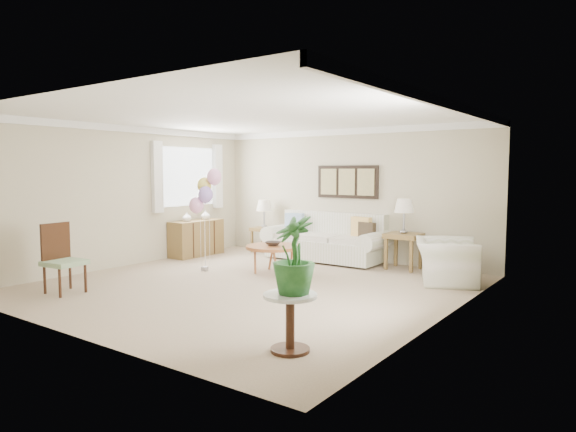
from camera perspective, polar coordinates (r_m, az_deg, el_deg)
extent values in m
plane|color=tan|center=(8.01, -3.99, -7.72)|extent=(6.00, 6.00, 0.00)
cube|color=#BBB494|center=(10.31, 6.69, 2.40)|extent=(6.00, 0.04, 2.60)
cube|color=#BBB494|center=(5.85, -23.19, 0.07)|extent=(6.00, 0.04, 2.60)
cube|color=#BBB494|center=(10.02, -17.36, 2.13)|extent=(0.04, 6.00, 2.60)
cube|color=#BBB494|center=(6.35, 17.25, 0.60)|extent=(0.04, 6.00, 2.60)
cube|color=white|center=(7.86, -4.11, 11.03)|extent=(6.00, 6.00, 0.02)
cube|color=white|center=(10.30, 6.68, 9.30)|extent=(6.00, 0.06, 0.12)
cube|color=white|center=(10.01, -17.45, 9.23)|extent=(0.06, 6.00, 0.12)
cube|color=white|center=(6.39, 17.28, 11.77)|extent=(0.06, 6.00, 0.12)
cube|color=white|center=(10.96, -11.05, 4.32)|extent=(0.04, 1.40, 1.20)
cube|color=white|center=(10.36, -14.34, 4.23)|extent=(0.10, 0.22, 1.40)
cube|color=white|center=(11.53, -7.83, 4.40)|extent=(0.10, 0.22, 1.40)
cube|color=black|center=(10.28, 6.62, 3.78)|extent=(1.35, 0.04, 0.65)
cube|color=#8C8C59|center=(10.47, 4.54, 3.82)|extent=(0.36, 0.02, 0.52)
cube|color=#8C8C59|center=(10.26, 6.55, 3.78)|extent=(0.36, 0.02, 0.52)
cube|color=#8C8C59|center=(10.06, 8.65, 3.74)|extent=(0.36, 0.02, 0.52)
cube|color=silver|center=(10.17, 4.11, -3.67)|extent=(2.31, 0.96, 0.38)
cube|color=silver|center=(10.41, 5.12, -1.14)|extent=(2.31, 0.24, 0.58)
cylinder|color=silver|center=(10.75, -0.90, -1.89)|extent=(0.34, 0.95, 0.34)
cylinder|color=silver|center=(9.61, 9.73, -2.78)|extent=(0.34, 0.95, 0.34)
cube|color=silver|center=(10.46, 0.87, -2.14)|extent=(0.63, 0.76, 0.13)
cube|color=silver|center=(10.09, 3.96, -2.41)|extent=(0.63, 0.76, 0.13)
cube|color=silver|center=(9.77, 7.26, -2.69)|extent=(0.63, 0.76, 0.13)
cube|color=#84A2C3|center=(10.66, 0.73, -0.75)|extent=(0.40, 0.13, 0.40)
cube|color=#E6B662|center=(9.86, 8.15, -1.27)|extent=(0.40, 0.13, 0.40)
cube|color=#34291C|center=(9.73, 8.77, -1.74)|extent=(0.36, 0.11, 0.36)
cube|color=silver|center=(10.21, 4.10, -4.84)|extent=(2.10, 0.84, 0.04)
cube|color=olive|center=(11.16, -2.65, -1.47)|extent=(0.50, 0.45, 0.07)
cube|color=olive|center=(11.18, -4.02, -2.86)|extent=(0.05, 0.05, 0.47)
cube|color=olive|center=(10.93, -2.42, -3.03)|extent=(0.05, 0.05, 0.47)
cube|color=olive|center=(11.46, -2.86, -2.66)|extent=(0.05, 0.05, 0.47)
cube|color=olive|center=(11.22, -1.28, -2.83)|extent=(0.05, 0.05, 0.47)
cube|color=olive|center=(9.44, 12.73, -2.15)|extent=(0.60, 0.54, 0.09)
cube|color=olive|center=(9.38, 10.83, -4.17)|extent=(0.05, 0.05, 0.56)
cube|color=olive|center=(9.20, 13.53, -4.40)|extent=(0.05, 0.05, 0.56)
cube|color=olive|center=(9.77, 11.91, -3.82)|extent=(0.05, 0.05, 0.56)
cube|color=olive|center=(9.60, 14.52, -4.04)|extent=(0.05, 0.05, 0.56)
cylinder|color=gray|center=(11.16, -2.65, -1.13)|extent=(0.14, 0.14, 0.06)
cylinder|color=gray|center=(11.14, -2.66, -0.20)|extent=(0.04, 0.04, 0.30)
cone|color=silver|center=(11.12, -2.66, 1.19)|extent=(0.34, 0.34, 0.24)
cylinder|color=gray|center=(9.43, 12.74, -1.70)|extent=(0.15, 0.15, 0.06)
cylinder|color=gray|center=(9.41, 12.76, -0.57)|extent=(0.04, 0.04, 0.31)
cone|color=silver|center=(9.39, 12.80, 1.14)|extent=(0.35, 0.35, 0.25)
cylinder|color=#954E25|center=(8.88, -1.64, -3.46)|extent=(0.95, 0.95, 0.05)
cylinder|color=#954E25|center=(8.96, 0.39, -4.94)|extent=(0.04, 0.04, 0.43)
cylinder|color=#954E25|center=(9.22, -1.90, -4.66)|extent=(0.04, 0.04, 0.43)
cylinder|color=#954E25|center=(8.88, -3.68, -5.04)|extent=(0.04, 0.04, 0.43)
cylinder|color=#954E25|center=(8.60, -1.35, -5.36)|extent=(0.04, 0.04, 0.43)
imported|color=#2B231F|center=(8.88, -1.67, -3.07)|extent=(0.34, 0.34, 0.07)
imported|color=silver|center=(8.50, 17.16, -4.82)|extent=(1.26, 1.33, 0.69)
cylinder|color=silver|center=(5.04, 0.24, -8.83)|extent=(0.53, 0.53, 0.04)
cylinder|color=#341B0E|center=(5.11, 0.24, -11.91)|extent=(0.09, 0.09, 0.53)
cylinder|color=#341B0E|center=(5.20, 0.24, -14.76)|extent=(0.39, 0.39, 0.01)
imported|color=#184A1D|center=(4.96, 0.62, -4.38)|extent=(0.53, 0.53, 0.76)
cube|color=#84A478|center=(8.10, -23.58, -4.79)|extent=(0.55, 0.55, 0.07)
cylinder|color=#341B0E|center=(8.21, -25.42, -6.42)|extent=(0.04, 0.04, 0.41)
cylinder|color=#341B0E|center=(7.87, -24.02, -6.84)|extent=(0.04, 0.04, 0.41)
cylinder|color=#341B0E|center=(8.40, -23.05, -6.08)|extent=(0.04, 0.04, 0.41)
cylinder|color=#341B0E|center=(8.07, -21.58, -6.47)|extent=(0.04, 0.04, 0.41)
cube|color=#341B0E|center=(8.24, -24.42, -2.57)|extent=(0.10, 0.47, 0.54)
cube|color=olive|center=(10.89, -10.15, -2.42)|extent=(0.45, 1.20, 0.74)
cube|color=#341B0E|center=(10.68, -11.28, -2.59)|extent=(0.46, 0.02, 0.70)
cube|color=#341B0E|center=(11.09, -9.02, -2.27)|extent=(0.46, 0.02, 0.70)
imported|color=silver|center=(10.63, -11.17, -0.11)|extent=(0.22, 0.22, 0.19)
imported|color=silver|center=(11.00, -9.15, 0.12)|extent=(0.23, 0.23, 0.20)
cube|color=gray|center=(9.26, -9.24, -5.80)|extent=(0.09, 0.09, 0.07)
ellipsoid|color=#F19FD3|center=(9.09, -10.14, 1.20)|extent=(0.26, 0.26, 0.30)
cylinder|color=silver|center=(9.16, -9.68, -2.68)|extent=(0.01, 0.01, 0.95)
ellipsoid|color=#9979D5|center=(9.00, -9.15, 2.36)|extent=(0.26, 0.26, 0.30)
cylinder|color=silver|center=(9.11, -9.19, -2.13)|extent=(0.01, 0.01, 1.14)
ellipsoid|color=#E3D355|center=(9.15, -9.28, 3.38)|extent=(0.26, 0.26, 0.30)
cylinder|color=silver|center=(9.18, -9.26, -1.59)|extent=(0.01, 0.01, 1.29)
ellipsoid|color=#F19FD3|center=(9.03, -8.21, 4.34)|extent=(0.26, 0.26, 0.30)
cylinder|color=silver|center=(9.11, -8.73, -1.14)|extent=(0.01, 0.01, 1.44)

